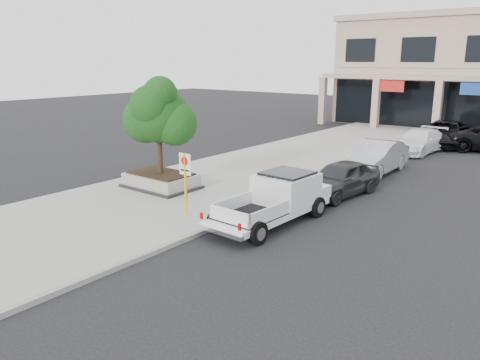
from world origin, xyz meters
name	(u,v)px	position (x,y,z in m)	size (l,w,h in m)	color
ground	(244,242)	(0.00, 0.00, 0.00)	(120.00, 120.00, 0.00)	black
sidewalk	(230,178)	(-5.50, 6.00, 0.07)	(8.00, 52.00, 0.15)	gray
curb	(300,192)	(-1.55, 6.00, 0.07)	(0.20, 52.00, 0.15)	gray
planter	(161,180)	(-6.63, 2.53, 0.48)	(3.20, 2.20, 0.68)	black
planter_tree	(163,114)	(-6.49, 2.69, 3.41)	(2.90, 2.55, 4.00)	black
no_parking_sign	(185,176)	(-3.07, 0.50, 1.63)	(0.55, 0.09, 2.30)	#F7B10D
hedge	(275,183)	(-2.09, 4.82, 0.62)	(1.10, 0.99, 0.94)	#1C3F12
pickup_truck	(270,201)	(-0.35, 1.95, 0.86)	(2.03, 5.47, 1.72)	white
curb_car_a	(340,178)	(-0.07, 6.79, 0.74)	(1.76, 4.36, 1.49)	#282A2D
curb_car_b	(376,157)	(-0.50, 11.64, 0.82)	(1.74, 4.99, 1.64)	#AFB1B7
curb_car_c	(419,141)	(-0.57, 18.65, 0.73)	(2.04, 5.02, 1.46)	white
curb_car_d	(445,133)	(-0.03, 22.28, 0.83)	(2.75, 5.97, 1.66)	black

